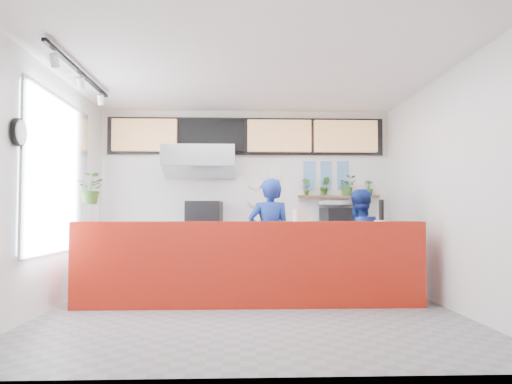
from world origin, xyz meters
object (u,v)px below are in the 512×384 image
(panini_oven, at_px, (204,216))
(staff_right, at_px, (359,243))
(espresso_machine, at_px, (341,220))
(service_counter, at_px, (249,263))
(pepper_mill, at_px, (381,210))
(staff_center, at_px, (270,238))

(panini_oven, distance_m, staff_right, 2.65)
(espresso_machine, bearing_deg, service_counter, -142.36)
(pepper_mill, bearing_deg, panini_oven, 142.70)
(staff_center, bearing_deg, espresso_machine, -141.23)
(pepper_mill, bearing_deg, staff_right, 104.20)
(pepper_mill, bearing_deg, service_counter, 177.75)
(panini_oven, distance_m, staff_center, 1.61)
(panini_oven, height_order, pepper_mill, panini_oven)
(service_counter, height_order, pepper_mill, pepper_mill)
(espresso_machine, xyz_separation_m, staff_center, (-1.29, -1.21, -0.24))
(staff_center, distance_m, staff_right, 1.29)
(panini_oven, height_order, espresso_machine, panini_oven)
(espresso_machine, relative_size, staff_right, 0.40)
(staff_right, relative_size, pepper_mill, 5.79)
(service_counter, bearing_deg, espresso_machine, 48.39)
(service_counter, distance_m, espresso_machine, 2.47)
(panini_oven, relative_size, pepper_mill, 2.12)
(staff_center, xyz_separation_m, pepper_mill, (1.44, -0.65, 0.39))
(staff_center, relative_size, pepper_mill, 6.36)
(service_counter, distance_m, panini_oven, 2.03)
(espresso_machine, xyz_separation_m, pepper_mill, (0.15, -1.87, 0.15))
(panini_oven, bearing_deg, pepper_mill, -32.95)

